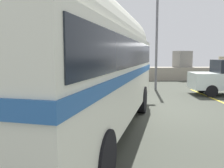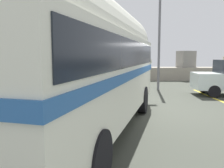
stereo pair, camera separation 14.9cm
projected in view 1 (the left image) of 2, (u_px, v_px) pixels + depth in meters
The scene contains 4 objects.
ground at pixel (150, 112), 8.93m from camera, with size 32.00×26.00×0.02m.
breakwater at pixel (125, 72), 20.55m from camera, with size 31.36×2.21×2.50m.
vintage_coach at pixel (89, 57), 6.25m from camera, with size 4.53×8.91×3.70m.
lamp_post at pixel (155, 34), 14.05m from camera, with size 0.94×0.79×5.98m.
Camera 1 is at (-1.56, -8.72, 2.09)m, focal length 38.24 mm.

